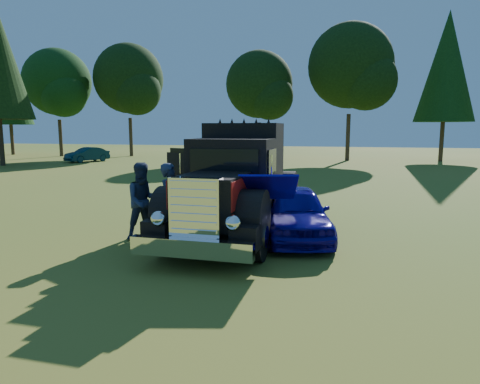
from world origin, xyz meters
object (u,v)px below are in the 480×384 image
diamond_t_truck (236,188)px  distant_teal_car (87,155)px  spectator_far (144,201)px  hotrod_coupe (295,212)px  spectator_near (171,203)px

diamond_t_truck → distant_teal_car: bearing=131.6°
spectator_far → hotrod_coupe: bearing=-26.9°
spectator_far → distant_teal_car: size_ratio=0.53×
hotrod_coupe → diamond_t_truck: bearing=-176.1°
hotrod_coupe → distant_teal_car: (-20.80, 21.54, -0.07)m
diamond_t_truck → distant_teal_car: 28.96m
distant_teal_car → spectator_near: bearing=-29.9°
diamond_t_truck → hotrod_coupe: diamond_t_truck is taller
spectator_near → diamond_t_truck: bearing=-47.7°
distant_teal_car → hotrod_coupe: bearing=-24.0°
distant_teal_car → diamond_t_truck: bearing=-26.4°
diamond_t_truck → hotrod_coupe: 1.68m
spectator_near → distant_teal_car: size_ratio=0.53×
diamond_t_truck → spectator_far: size_ratio=3.58×
hotrod_coupe → spectator_far: 3.92m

